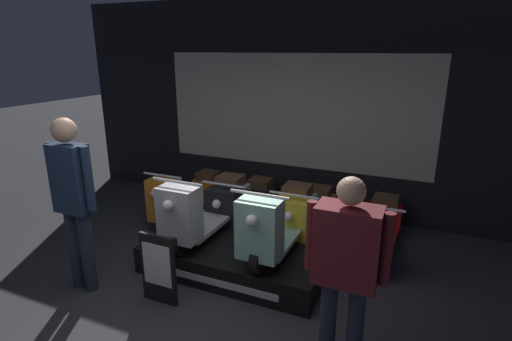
{
  "coord_description": "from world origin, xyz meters",
  "views": [
    {
      "loc": [
        1.92,
        -2.57,
        2.47
      ],
      "look_at": [
        0.02,
        1.74,
        1.02
      ],
      "focal_mm": 28.0,
      "sensor_mm": 36.0,
      "label": 1
    }
  ],
  "objects_px": {
    "scooter_backrow_1": "(243,206)",
    "price_sign_board": "(158,269)",
    "scooter_backrow_3": "(379,229)",
    "person_right_browsing": "(346,259)",
    "scooter_backrow_0": "(188,196)",
    "person_left_browsing": "(73,193)",
    "scooter_display_left": "(207,207)",
    "scooter_backrow_2": "(307,216)",
    "scooter_display_right": "(280,220)"
  },
  "relations": [
    {
      "from": "scooter_backrow_1",
      "to": "price_sign_board",
      "type": "height_order",
      "value": "scooter_backrow_1"
    },
    {
      "from": "scooter_backrow_3",
      "to": "person_right_browsing",
      "type": "relative_size",
      "value": 1.01
    },
    {
      "from": "scooter_backrow_0",
      "to": "person_right_browsing",
      "type": "relative_size",
      "value": 1.01
    },
    {
      "from": "scooter_backrow_0",
      "to": "price_sign_board",
      "type": "height_order",
      "value": "scooter_backrow_0"
    },
    {
      "from": "scooter_backrow_0",
      "to": "price_sign_board",
      "type": "distance_m",
      "value": 2.13
    },
    {
      "from": "person_left_browsing",
      "to": "scooter_backrow_0",
      "type": "bearing_deg",
      "value": 90.47
    },
    {
      "from": "scooter_backrow_0",
      "to": "person_left_browsing",
      "type": "height_order",
      "value": "person_left_browsing"
    },
    {
      "from": "scooter_backrow_3",
      "to": "scooter_backrow_0",
      "type": "bearing_deg",
      "value": 180.0
    },
    {
      "from": "scooter_display_left",
      "to": "scooter_backrow_2",
      "type": "relative_size",
      "value": 1.0
    },
    {
      "from": "scooter_display_left",
      "to": "scooter_backrow_3",
      "type": "distance_m",
      "value": 2.13
    },
    {
      "from": "scooter_backrow_1",
      "to": "person_left_browsing",
      "type": "height_order",
      "value": "person_left_browsing"
    },
    {
      "from": "scooter_backrow_3",
      "to": "person_left_browsing",
      "type": "height_order",
      "value": "person_left_browsing"
    },
    {
      "from": "scooter_display_right",
      "to": "person_left_browsing",
      "type": "xyz_separation_m",
      "value": [
        -1.79,
        -1.13,
        0.43
      ]
    },
    {
      "from": "scooter_backrow_3",
      "to": "person_right_browsing",
      "type": "distance_m",
      "value": 2.13
    },
    {
      "from": "person_left_browsing",
      "to": "scooter_display_left",
      "type": "bearing_deg",
      "value": 52.76
    },
    {
      "from": "scooter_display_right",
      "to": "scooter_backrow_1",
      "type": "relative_size",
      "value": 1.0
    },
    {
      "from": "scooter_backrow_2",
      "to": "price_sign_board",
      "type": "distance_m",
      "value": 2.14
    },
    {
      "from": "price_sign_board",
      "to": "scooter_backrow_1",
      "type": "bearing_deg",
      "value": 89.57
    },
    {
      "from": "scooter_display_left",
      "to": "person_left_browsing",
      "type": "xyz_separation_m",
      "value": [
        -0.86,
        -1.13,
        0.43
      ]
    },
    {
      "from": "scooter_display_right",
      "to": "scooter_backrow_3",
      "type": "bearing_deg",
      "value": 42.65
    },
    {
      "from": "person_left_browsing",
      "to": "scooter_backrow_2",
      "type": "bearing_deg",
      "value": 47.87
    },
    {
      "from": "scooter_backrow_2",
      "to": "person_right_browsing",
      "type": "xyz_separation_m",
      "value": [
        0.9,
        -2.04,
        0.63
      ]
    },
    {
      "from": "scooter_backrow_1",
      "to": "person_right_browsing",
      "type": "xyz_separation_m",
      "value": [
        1.83,
        -2.04,
        0.63
      ]
    },
    {
      "from": "scooter_backrow_2",
      "to": "person_left_browsing",
      "type": "xyz_separation_m",
      "value": [
        -1.84,
        -2.04,
        0.74
      ]
    },
    {
      "from": "price_sign_board",
      "to": "scooter_display_right",
      "type": "bearing_deg",
      "value": 48.86
    },
    {
      "from": "scooter_backrow_3",
      "to": "price_sign_board",
      "type": "relative_size",
      "value": 2.18
    },
    {
      "from": "scooter_backrow_1",
      "to": "scooter_backrow_3",
      "type": "bearing_deg",
      "value": 0.0
    },
    {
      "from": "scooter_backrow_0",
      "to": "scooter_backrow_2",
      "type": "distance_m",
      "value": 1.86
    },
    {
      "from": "person_right_browsing",
      "to": "price_sign_board",
      "type": "bearing_deg",
      "value": 176.54
    },
    {
      "from": "person_right_browsing",
      "to": "price_sign_board",
      "type": "height_order",
      "value": "person_right_browsing"
    },
    {
      "from": "person_left_browsing",
      "to": "price_sign_board",
      "type": "height_order",
      "value": "person_left_browsing"
    },
    {
      "from": "person_right_browsing",
      "to": "price_sign_board",
      "type": "relative_size",
      "value": 2.16
    },
    {
      "from": "scooter_backrow_3",
      "to": "scooter_backrow_2",
      "type": "bearing_deg",
      "value": 180.0
    },
    {
      "from": "scooter_display_left",
      "to": "person_right_browsing",
      "type": "distance_m",
      "value": 2.22
    },
    {
      "from": "scooter_display_left",
      "to": "scooter_backrow_3",
      "type": "bearing_deg",
      "value": 25.3
    },
    {
      "from": "scooter_display_left",
      "to": "scooter_display_right",
      "type": "distance_m",
      "value": 0.93
    },
    {
      "from": "scooter_backrow_0",
      "to": "scooter_backrow_3",
      "type": "distance_m",
      "value": 2.79
    },
    {
      "from": "scooter_backrow_1",
      "to": "price_sign_board",
      "type": "bearing_deg",
      "value": -90.43
    },
    {
      "from": "scooter_backrow_0",
      "to": "person_right_browsing",
      "type": "xyz_separation_m",
      "value": [
        2.75,
        -2.04,
        0.63
      ]
    },
    {
      "from": "scooter_display_right",
      "to": "scooter_backrow_2",
      "type": "height_order",
      "value": "scooter_display_right"
    },
    {
      "from": "scooter_display_right",
      "to": "person_right_browsing",
      "type": "distance_m",
      "value": 1.51
    },
    {
      "from": "scooter_backrow_2",
      "to": "scooter_backrow_3",
      "type": "xyz_separation_m",
      "value": [
        0.93,
        0.0,
        0.0
      ]
    },
    {
      "from": "scooter_display_left",
      "to": "person_left_browsing",
      "type": "height_order",
      "value": "person_left_browsing"
    },
    {
      "from": "scooter_backrow_1",
      "to": "scooter_backrow_2",
      "type": "relative_size",
      "value": 1.0
    },
    {
      "from": "scooter_display_left",
      "to": "person_left_browsing",
      "type": "relative_size",
      "value": 0.88
    },
    {
      "from": "scooter_backrow_2",
      "to": "person_right_browsing",
      "type": "bearing_deg",
      "value": -66.21
    },
    {
      "from": "person_right_browsing",
      "to": "scooter_backrow_1",
      "type": "bearing_deg",
      "value": 131.9
    },
    {
      "from": "scooter_display_left",
      "to": "price_sign_board",
      "type": "height_order",
      "value": "scooter_display_left"
    },
    {
      "from": "scooter_backrow_1",
      "to": "person_right_browsing",
      "type": "height_order",
      "value": "person_right_browsing"
    },
    {
      "from": "scooter_backrow_1",
      "to": "scooter_backrow_3",
      "type": "relative_size",
      "value": 1.0
    }
  ]
}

